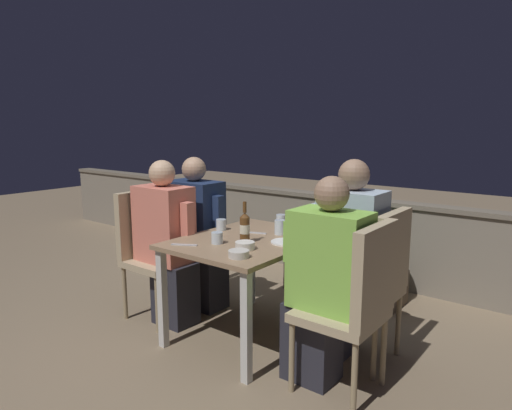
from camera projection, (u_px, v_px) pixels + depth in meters
The scene contains 24 objects.
ground_plane at pixel (249, 335), 3.21m from camera, with size 16.00×16.00×0.00m, color #847056.
parapet_wall at pixel (351, 237), 4.36m from camera, with size 9.00×0.18×0.79m.
dining_table at pixel (249, 251), 3.10m from camera, with size 0.81×1.04×0.70m.
planter_hedge at pixel (344, 252), 3.89m from camera, with size 1.01×0.47×0.69m.
chair_left_near at pixel (149, 243), 3.48m from camera, with size 0.44×0.43×0.97m.
person_coral_top at pixel (168, 242), 3.35m from camera, with size 0.49×0.26×1.21m.
chair_left_far at pixel (181, 233), 3.77m from camera, with size 0.44×0.43×0.97m.
person_navy_jumper at pixel (199, 233), 3.64m from camera, with size 0.50×0.26×1.21m.
chair_right_near at pixel (358, 296), 2.41m from camera, with size 0.44×0.43×0.97m.
person_green_blouse at pixel (323, 282), 2.53m from camera, with size 0.49×0.26×1.20m.
chair_right_far at pixel (377, 274), 2.75m from camera, with size 0.44×0.43×0.97m.
person_blue_shirt at pixel (346, 258), 2.86m from camera, with size 0.48×0.26×1.26m.
beer_bottle at pixel (245, 227), 2.96m from camera, with size 0.07×0.07×0.27m.
plate_0 at pixel (286, 242), 2.97m from camera, with size 0.21×0.21×0.01m.
bowl_0 at pixel (239, 253), 2.65m from camera, with size 0.12×0.12×0.04m.
bowl_1 at pixel (245, 245), 2.82m from camera, with size 0.12×0.12×0.05m.
bowl_2 at pixel (306, 231), 3.22m from camera, with size 0.13×0.13×0.04m.
glass_cup_0 at pixel (281, 221), 3.42m from camera, with size 0.07×0.07×0.10m.
glass_cup_1 at pixel (280, 227), 3.19m from camera, with size 0.07×0.07×0.10m.
glass_cup_2 at pixel (217, 238), 2.95m from camera, with size 0.08×0.08×0.08m.
glass_cup_3 at pixel (221, 225), 3.32m from camera, with size 0.07×0.07×0.08m.
fork_0 at pixel (255, 233), 3.23m from camera, with size 0.17×0.07×0.01m.
fork_1 at pixel (184, 245), 2.91m from camera, with size 0.16×0.10×0.01m.
potted_plant at pixel (193, 221), 4.55m from camera, with size 0.41×0.41×0.83m.
Camera 1 is at (1.87, -2.34, 1.47)m, focal length 32.00 mm.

